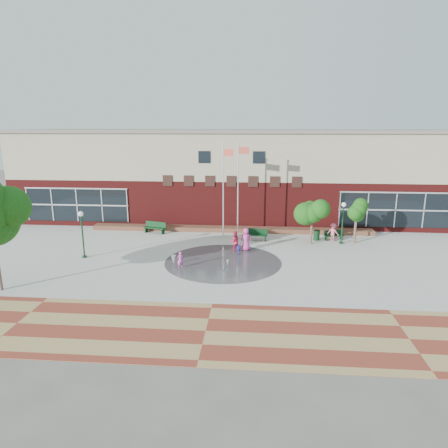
# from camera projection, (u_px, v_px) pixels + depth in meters

# --- Properties ---
(ground) EXTENTS (120.00, 120.00, 0.00)m
(ground) POSITION_uv_depth(u_px,v_px,m) (219.00, 277.00, 25.97)
(ground) COLOR #666056
(ground) RESTS_ON ground
(plaza_concrete) EXTENTS (46.00, 18.00, 0.01)m
(plaza_concrete) POSITION_uv_depth(u_px,v_px,m) (224.00, 258.00, 29.84)
(plaza_concrete) COLOR #A8A8A0
(plaza_concrete) RESTS_ON ground
(paver_band) EXTENTS (46.00, 6.00, 0.01)m
(paver_band) POSITION_uv_depth(u_px,v_px,m) (206.00, 331.00, 19.19)
(paver_band) COLOR maroon
(paver_band) RESTS_ON ground
(splash_pad) EXTENTS (8.40, 8.40, 0.01)m
(splash_pad) POSITION_uv_depth(u_px,v_px,m) (223.00, 262.00, 28.87)
(splash_pad) COLOR #383A3D
(splash_pad) RESTS_ON ground
(library_building) EXTENTS (44.40, 10.40, 9.20)m
(library_building) POSITION_uv_depth(u_px,v_px,m) (234.00, 174.00, 41.76)
(library_building) COLOR #591313
(library_building) RESTS_ON ground
(flower_bed) EXTENTS (26.00, 1.20, 0.40)m
(flower_bed) POSITION_uv_depth(u_px,v_px,m) (231.00, 231.00, 37.19)
(flower_bed) COLOR maroon
(flower_bed) RESTS_ON ground
(flagpole_left) EXTENTS (0.97, 0.27, 8.37)m
(flagpole_left) POSITION_uv_depth(u_px,v_px,m) (238.00, 187.00, 33.16)
(flagpole_left) COLOR white
(flagpole_left) RESTS_ON ground
(flagpole_right) EXTENTS (0.96, 0.42, 8.19)m
(flagpole_right) POSITION_uv_depth(u_px,v_px,m) (224.00, 186.00, 33.87)
(flagpole_right) COLOR white
(flagpole_right) RESTS_ON ground
(lamp_left) EXTENTS (0.38, 0.38, 3.55)m
(lamp_left) POSITION_uv_depth(u_px,v_px,m) (82.00, 229.00, 29.31)
(lamp_left) COLOR #0E3318
(lamp_left) RESTS_ON ground
(lamp_right) EXTENTS (0.37, 0.37, 3.52)m
(lamp_right) POSITION_uv_depth(u_px,v_px,m) (343.00, 218.00, 32.82)
(lamp_right) COLOR #0E3318
(lamp_right) RESTS_ON ground
(bench_left) EXTENTS (2.14, 1.14, 1.04)m
(bench_left) POSITION_uv_depth(u_px,v_px,m) (155.00, 230.00, 36.55)
(bench_left) COLOR #0E3318
(bench_left) RESTS_ON ground
(bench_mid) EXTENTS (2.07, 0.84, 1.01)m
(bench_mid) POSITION_uv_depth(u_px,v_px,m) (255.00, 237.00, 34.20)
(bench_mid) COLOR #0E3318
(bench_mid) RESTS_ON ground
(bench_right) EXTENTS (1.73, 0.85, 0.84)m
(bench_right) POSITION_uv_depth(u_px,v_px,m) (334.00, 237.00, 34.33)
(bench_right) COLOR #0E3318
(bench_right) RESTS_ON ground
(trash_can) EXTENTS (0.55, 0.55, 0.90)m
(trash_can) POSITION_uv_depth(u_px,v_px,m) (317.00, 235.00, 34.24)
(trash_can) COLOR #0E3318
(trash_can) RESTS_ON ground
(tree_mid) EXTENTS (2.50, 2.50, 4.22)m
(tree_mid) POSITION_uv_depth(u_px,v_px,m) (313.00, 208.00, 32.53)
(tree_mid) COLOR #4F392F
(tree_mid) RESTS_ON ground
(tree_small_right) EXTENTS (2.25, 2.25, 3.84)m
(tree_small_right) POSITION_uv_depth(u_px,v_px,m) (357.00, 211.00, 32.83)
(tree_small_right) COLOR #4F392F
(tree_small_right) RESTS_ON ground
(water_jet_a) EXTENTS (0.33, 0.33, 0.64)m
(water_jet_a) POSITION_uv_depth(u_px,v_px,m) (174.00, 264.00, 28.38)
(water_jet_a) COLOR white
(water_jet_a) RESTS_ON ground
(water_jet_b) EXTENTS (0.18, 0.18, 0.41)m
(water_jet_b) POSITION_uv_depth(u_px,v_px,m) (228.00, 266.00, 28.10)
(water_jet_b) COLOR white
(water_jet_b) RESTS_ON ground
(child_splash) EXTENTS (0.51, 0.45, 1.19)m
(child_splash) POSITION_uv_depth(u_px,v_px,m) (180.00, 260.00, 27.53)
(child_splash) COLOR #E252BE
(child_splash) RESTS_ON ground
(adult_red) EXTENTS (0.99, 0.88, 1.67)m
(adult_red) POSITION_uv_depth(u_px,v_px,m) (235.00, 242.00, 31.03)
(adult_red) COLOR #CD2443
(adult_red) RESTS_ON ground
(adult_pink) EXTENTS (0.93, 0.64, 1.82)m
(adult_pink) POSITION_uv_depth(u_px,v_px,m) (246.00, 239.00, 31.34)
(adult_pink) COLOR #D83D92
(adult_pink) RESTS_ON ground
(child_blue) EXTENTS (0.56, 0.40, 0.88)m
(child_blue) POSITION_uv_depth(u_px,v_px,m) (239.00, 249.00, 30.35)
(child_blue) COLOR #353EC4
(child_blue) RESTS_ON ground
(person_bench) EXTENTS (1.13, 0.93, 1.53)m
(person_bench) POSITION_uv_depth(u_px,v_px,m) (333.00, 232.00, 34.00)
(person_bench) COLOR #F16084
(person_bench) RESTS_ON ground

